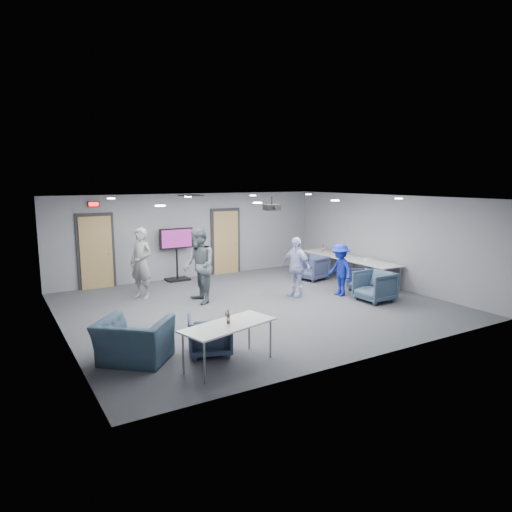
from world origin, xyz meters
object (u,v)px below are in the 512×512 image
table_right_b (369,263)px  table_right_a (328,254)px  person_d (340,270)px  chair_right_a (312,268)px  bottle_right (323,248)px  chair_right_b (363,281)px  table_front_left (229,327)px  projector (272,207)px  person_a (141,263)px  chair_right_c (375,286)px  bottle_front (228,318)px  chair_front_b (134,341)px  chair_front_a (210,335)px  person_b (199,266)px  tv_stand (177,251)px  person_c (296,267)px

table_right_b → table_right_a: bearing=0.0°
person_d → chair_right_a: 2.09m
bottle_right → chair_right_b: bearing=-106.1°
table_front_left → projector: size_ratio=4.28×
person_a → chair_right_c: person_a is taller
chair_right_b → bottle_front: size_ratio=2.84×
person_d → chair_front_b: (-6.14, -1.71, -0.34)m
chair_right_b → chair_front_a: size_ratio=0.89×
person_b → chair_front_a: size_ratio=2.50×
chair_right_a → tv_stand: bearing=-131.7°
person_c → chair_front_b: (-5.06, -2.26, -0.43)m
chair_right_b → table_right_b: size_ratio=0.36×
bottle_front → projector: (3.25, 3.72, 1.58)m
person_b → chair_right_c: 4.59m
person_d → table_right_a: bearing=151.7°
chair_right_c → person_b: bearing=-118.7°
chair_front_b → bottle_right: size_ratio=4.67×
person_d → table_right_b: 1.55m
person_c → chair_right_b: bearing=57.7°
bottle_front → bottle_right: (6.42, 5.39, 0.00)m
person_b → chair_right_c: bearing=65.0°
person_c → bottle_right: 3.50m
table_right_a → chair_right_c: bearing=161.2°
chair_right_a → chair_front_b: (-6.72, -3.69, -0.00)m
chair_right_a → tv_stand: size_ratio=0.51×
person_b → chair_right_b: bearing=77.5°
table_right_b → projector: bearing=77.7°
person_c → table_front_left: person_c is taller
table_right_b → person_d: bearing=105.5°
person_c → projector: (-0.44, 0.52, 1.59)m
chair_front_a → chair_front_b: chair_front_b is taller
person_c → projector: 1.73m
person_d → chair_front_a: 5.28m
bottle_front → projector: 5.19m
table_right_a → table_front_left: bearing=128.5°
chair_right_b → chair_right_a: bearing=-162.7°
table_front_left → projector: (3.27, 3.76, 1.72)m
person_b → chair_front_b: size_ratio=1.67×
table_right_a → projector: bearing=112.4°
person_d → table_right_b: (1.49, 0.41, -0.03)m
table_front_left → table_right_b: bearing=11.3°
chair_right_c → chair_front_a: bearing=-78.2°
table_right_b → chair_front_b: bearing=105.6°
person_d → chair_right_c: person_d is taller
chair_front_b → person_c: bearing=-114.9°
person_b → chair_front_b: bearing=-37.1°
chair_right_a → projector: projector is taller
table_right_a → bottle_right: 0.48m
tv_stand → table_right_b: bearing=-38.3°
table_right_a → person_c: bearing=124.4°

